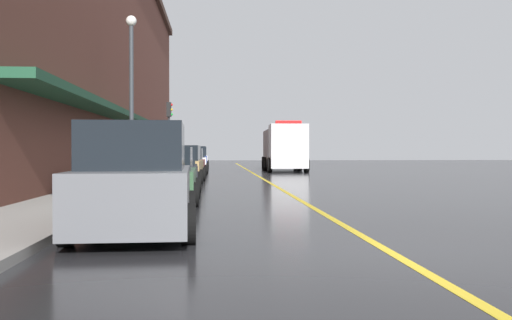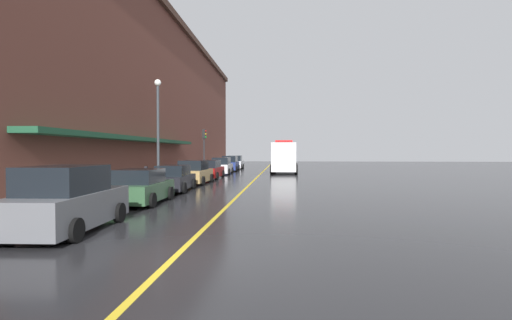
{
  "view_description": "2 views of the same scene",
  "coord_description": "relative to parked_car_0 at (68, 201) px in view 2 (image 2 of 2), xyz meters",
  "views": [
    {
      "loc": [
        -2.49,
        -7.74,
        1.44
      ],
      "look_at": [
        -0.26,
        23.25,
        0.95
      ],
      "focal_mm": 40.64,
      "sensor_mm": 36.0,
      "label": 1
    },
    {
      "loc": [
        2.39,
        -8.08,
        2.32
      ],
      "look_at": [
        -0.27,
        28.36,
        1.5
      ],
      "focal_mm": 26.86,
      "sensor_mm": 36.0,
      "label": 2
    }
  ],
  "objects": [
    {
      "name": "ground_plane",
      "position": [
        3.86,
        22.47,
        -0.89
      ],
      "size": [
        112.0,
        112.0,
        0.0
      ],
      "primitive_type": "plane",
      "color": "#232326"
    },
    {
      "name": "sidewalk_left",
      "position": [
        -2.34,
        22.47,
        -0.81
      ],
      "size": [
        2.4,
        70.0,
        0.15
      ],
      "primitive_type": "cube",
      "color": "gray",
      "rests_on": "ground"
    },
    {
      "name": "lane_center_stripe",
      "position": [
        3.86,
        22.47,
        -0.88
      ],
      "size": [
        0.16,
        70.0,
        0.01
      ],
      "primitive_type": "cube",
      "color": "gold",
      "rests_on": "ground"
    },
    {
      "name": "brick_building_left",
      "position": [
        -9.43,
        21.47,
        6.43
      ],
      "size": [
        12.96,
        64.0,
        14.62
      ],
      "color": "brown",
      "rests_on": "ground"
    },
    {
      "name": "parked_car_0",
      "position": [
        0.0,
        0.0,
        0.0
      ],
      "size": [
        2.18,
        4.63,
        1.91
      ],
      "rotation": [
        0.0,
        0.0,
        1.61
      ],
      "color": "#595B60",
      "rests_on": "ground"
    },
    {
      "name": "parked_car_1",
      "position": [
        -0.12,
        5.89,
        -0.15
      ],
      "size": [
        2.17,
        4.23,
        1.54
      ],
      "rotation": [
        0.0,
        0.0,
        1.58
      ],
      "color": "#2D5133",
      "rests_on": "ground"
    },
    {
      "name": "parked_car_2",
      "position": [
        -0.12,
        11.11,
        -0.16
      ],
      "size": [
        2.06,
        4.3,
        1.53
      ],
      "rotation": [
        0.0,
        0.0,
        1.61
      ],
      "color": "black",
      "rests_on": "ground"
    },
    {
      "name": "parked_car_3",
      "position": [
        -0.13,
        16.24,
        -0.09
      ],
      "size": [
        2.13,
        4.31,
        1.69
      ],
      "rotation": [
        0.0,
        0.0,
        1.55
      ],
      "color": "#A5844C",
      "rests_on": "ground"
    },
    {
      "name": "parked_car_4",
      "position": [
        -0.15,
        21.65,
        -0.14
      ],
      "size": [
        2.14,
        4.9,
        1.58
      ],
      "rotation": [
        0.0,
        0.0,
        1.57
      ],
      "color": "maroon",
      "rests_on": "ground"
    },
    {
      "name": "parked_car_5",
      "position": [
        -0.07,
        27.94,
        -0.08
      ],
      "size": [
        2.08,
        4.67,
        1.71
      ],
      "rotation": [
        0.0,
        0.0,
        1.59
      ],
      "color": "silver",
      "rests_on": "ground"
    },
    {
      "name": "parked_car_6",
      "position": [
        -0.12,
        34.34,
        -0.05
      ],
      "size": [
        2.08,
        4.81,
        1.79
      ],
      "rotation": [
        0.0,
        0.0,
        1.6
      ],
      "color": "navy",
      "rests_on": "ground"
    },
    {
      "name": "parked_car_7",
      "position": [
        -0.16,
        39.72,
        -0.06
      ],
      "size": [
        2.12,
        4.33,
        1.78
      ],
      "rotation": [
        0.0,
        0.0,
        1.6
      ],
      "color": "silver",
      "rests_on": "ground"
    },
    {
      "name": "box_truck",
      "position": [
        6.32,
        30.96,
        0.75
      ],
      "size": [
        2.93,
        8.74,
        3.43
      ],
      "rotation": [
        0.0,
        0.0,
        -1.59
      ],
      "color": "silver",
      "rests_on": "ground"
    },
    {
      "name": "parking_meter_0",
      "position": [
        -1.49,
        34.61,
        0.17
      ],
      "size": [
        0.14,
        0.18,
        1.33
      ],
      "color": "#4C4C51",
      "rests_on": "sidewalk_left"
    },
    {
      "name": "parking_meter_1",
      "position": [
        -1.49,
        34.64,
        0.17
      ],
      "size": [
        0.14,
        0.18,
        1.33
      ],
      "color": "#4C4C51",
      "rests_on": "sidewalk_left"
    },
    {
      "name": "parking_meter_2",
      "position": [
        -1.49,
        10.38,
        0.17
      ],
      "size": [
        0.14,
        0.18,
        1.33
      ],
      "color": "#4C4C51",
      "rests_on": "sidewalk_left"
    },
    {
      "name": "parking_meter_3",
      "position": [
        -1.49,
        37.48,
        0.17
      ],
      "size": [
        0.14,
        0.18,
        1.33
      ],
      "color": "#4C4C51",
      "rests_on": "sidewalk_left"
    },
    {
      "name": "parking_meter_4",
      "position": [
        -1.49,
        24.09,
        0.17
      ],
      "size": [
        0.14,
        0.18,
        1.33
      ],
      "color": "#4C4C51",
      "rests_on": "sidewalk_left"
    },
    {
      "name": "street_lamp_left",
      "position": [
        -2.09,
        14.27,
        3.51
      ],
      "size": [
        0.44,
        0.44,
        6.94
      ],
      "color": "#33383D",
      "rests_on": "sidewalk_left"
    },
    {
      "name": "traffic_light_near",
      "position": [
        -1.43,
        25.84,
        2.27
      ],
      "size": [
        0.38,
        0.36,
        4.3
      ],
      "color": "#232326",
      "rests_on": "sidewalk_left"
    }
  ]
}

